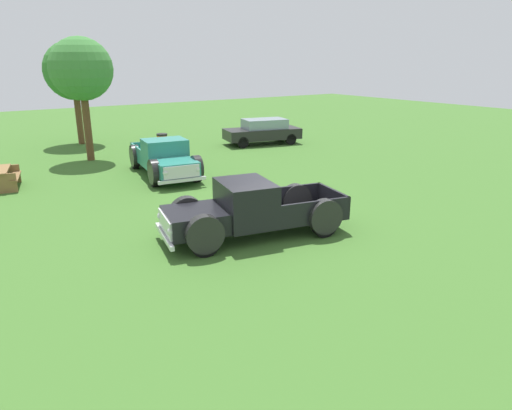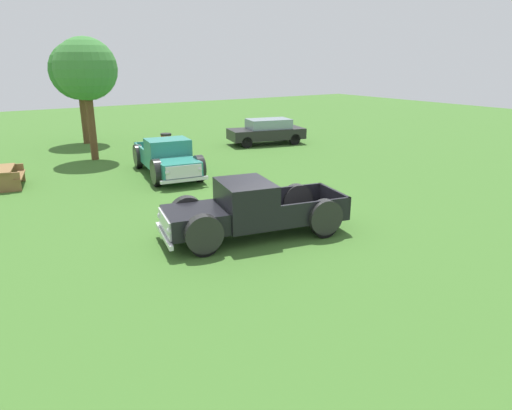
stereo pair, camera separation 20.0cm
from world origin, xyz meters
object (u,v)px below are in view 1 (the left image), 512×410
Objects in this scene: pickup_truck_foreground at (243,211)px; pickup_truck_behind_left at (166,159)px; oak_tree_west at (74,71)px; trash_can at (162,142)px; oak_tree_east at (81,70)px; sedan_distant_b at (263,131)px.

pickup_truck_foreground is 7.82m from pickup_truck_behind_left.
oak_tree_west reaches higher than pickup_truck_foreground.
pickup_truck_behind_left is 5.96m from trash_can.
oak_tree_east reaches higher than trash_can.
trash_can is (-5.81, 1.34, -0.30)m from sedan_distant_b.
sedan_distant_b is 0.80× the size of oak_tree_west.
oak_tree_west is at bearing 95.24° from pickup_truck_behind_left.
oak_tree_east reaches higher than sedan_distant_b.
pickup_truck_foreground is 14.97m from sedan_distant_b.
sedan_distant_b is at bearing 27.70° from pickup_truck_behind_left.
oak_tree_west reaches higher than trash_can.
oak_tree_east is (-0.73, 13.09, 3.58)m from pickup_truck_foreground.
sedan_distant_b is (7.99, 4.20, 0.01)m from pickup_truck_behind_left.
sedan_distant_b is at bearing 52.95° from pickup_truck_foreground.
oak_tree_west is at bearing 80.77° from oak_tree_east.
oak_tree_east reaches higher than pickup_truck_foreground.
sedan_distant_b is at bearing -34.47° from oak_tree_west.
pickup_truck_behind_left is 10.92m from oak_tree_west.
oak_tree_east is 5.07m from oak_tree_west.
oak_tree_west reaches higher than pickup_truck_behind_left.
pickup_truck_foreground reaches higher than pickup_truck_behind_left.
oak_tree_west is at bearing 145.53° from sedan_distant_b.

